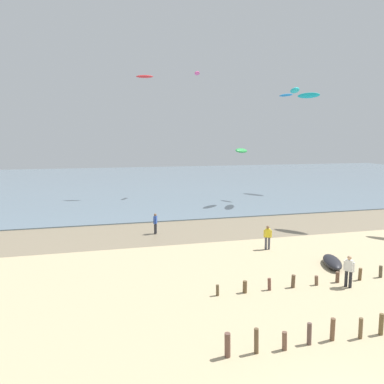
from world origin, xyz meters
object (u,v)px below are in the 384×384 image
at_px(person_mid_beach, 268,237).
at_px(kite_aloft_3, 295,90).
at_px(kite_aloft_6, 241,151).
at_px(person_by_waterline, 155,223).
at_px(grounded_kite, 332,262).
at_px(kite_aloft_7, 145,77).
at_px(person_nearest_camera, 349,270).
at_px(kite_aloft_0, 286,95).
at_px(kite_aloft_9, 309,95).
at_px(kite_aloft_4, 197,73).

bearing_deg(person_mid_beach, kite_aloft_3, 55.92).
bearing_deg(kite_aloft_6, person_by_waterline, 177.46).
bearing_deg(grounded_kite, person_mid_beach, -129.30).
relative_size(grounded_kite, kite_aloft_7, 1.22).
relative_size(person_nearest_camera, kite_aloft_3, 0.52).
distance_m(person_mid_beach, grounded_kite, 4.86).
xyz_separation_m(kite_aloft_0, kite_aloft_3, (-1.04, -3.95, 0.06)).
bearing_deg(kite_aloft_9, kite_aloft_6, 92.18).
bearing_deg(person_nearest_camera, person_by_waterline, 120.12).
xyz_separation_m(person_nearest_camera, person_by_waterline, (-7.95, 13.70, 0.00)).
relative_size(person_nearest_camera, kite_aloft_0, 0.84).
bearing_deg(kite_aloft_6, kite_aloft_9, -14.03).
xyz_separation_m(person_by_waterline, grounded_kite, (9.17, -10.62, -0.65)).
height_order(grounded_kite, kite_aloft_6, kite_aloft_6).
height_order(kite_aloft_3, kite_aloft_6, kite_aloft_3).
bearing_deg(kite_aloft_4, kite_aloft_0, 88.85).
bearing_deg(kite_aloft_0, kite_aloft_3, 140.96).
distance_m(person_by_waterline, grounded_kite, 14.04).
distance_m(person_mid_beach, kite_aloft_4, 30.08).
xyz_separation_m(person_mid_beach, kite_aloft_3, (11.17, 16.51, 12.38)).
bearing_deg(kite_aloft_4, person_mid_beach, 21.85).
bearing_deg(kite_aloft_7, kite_aloft_4, 9.88).
xyz_separation_m(person_nearest_camera, grounded_kite, (1.22, 3.08, -0.65)).
height_order(grounded_kite, kite_aloft_9, kite_aloft_9).
xyz_separation_m(grounded_kite, kite_aloft_3, (8.92, 20.76, 13.03)).
bearing_deg(kite_aloft_4, kite_aloft_3, 71.02).
bearing_deg(person_by_waterline, grounded_kite, -49.18).
bearing_deg(kite_aloft_7, person_mid_beach, -67.32).
distance_m(grounded_kite, kite_aloft_6, 22.30).
bearing_deg(kite_aloft_7, kite_aloft_6, -30.57).
bearing_deg(kite_aloft_3, kite_aloft_4, -107.60).
xyz_separation_m(grounded_kite, kite_aloft_4, (-0.22, 30.01, 16.06)).
bearing_deg(kite_aloft_0, person_mid_beach, 124.89).
height_order(kite_aloft_0, kite_aloft_4, kite_aloft_4).
bearing_deg(kite_aloft_9, person_mid_beach, 115.49).
bearing_deg(kite_aloft_0, kite_aloft_4, 38.20).
bearing_deg(kite_aloft_9, person_nearest_camera, 123.62).
height_order(person_nearest_camera, kite_aloft_4, kite_aloft_4).
bearing_deg(kite_aloft_0, kite_aloft_6, 90.89).
relative_size(person_mid_beach, person_by_waterline, 1.00).
bearing_deg(kite_aloft_4, kite_aloft_7, -65.82).
relative_size(person_mid_beach, kite_aloft_9, 0.50).
relative_size(kite_aloft_0, kite_aloft_3, 0.61).
height_order(kite_aloft_0, kite_aloft_9, kite_aloft_9).
height_order(kite_aloft_4, kite_aloft_9, kite_aloft_4).
bearing_deg(kite_aloft_3, grounded_kite, 4.51).
relative_size(person_mid_beach, kite_aloft_0, 0.84).
distance_m(person_mid_beach, kite_aloft_9, 33.35).
relative_size(kite_aloft_0, kite_aloft_9, 0.59).
xyz_separation_m(kite_aloft_3, kite_aloft_7, (-16.04, 9.51, 2.38)).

